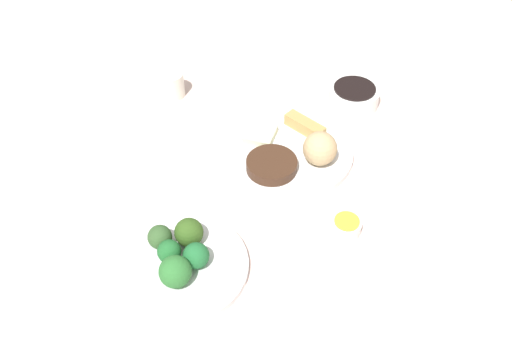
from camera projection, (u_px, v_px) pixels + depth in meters
The scene contains 17 objects.
tabletop at pixel (269, 161), 1.19m from camera, with size 2.20×2.20×0.02m, color beige.
main_plate at pixel (289, 152), 1.18m from camera, with size 0.27×0.27×0.02m, color white.
rice_scoop at pixel (320, 148), 1.13m from camera, with size 0.07×0.07×0.07m, color tan.
spring_roll at pixel (305, 126), 1.21m from camera, with size 0.09×0.03×0.03m, color tan.
crab_rangoon_wonton at pixel (260, 135), 1.20m from camera, with size 0.06×0.06×0.02m, color beige.
stir_fry_heap at pixel (272, 165), 1.13m from camera, with size 0.10×0.10×0.02m, color #402719.
broccoli_plate at pixel (180, 265), 0.98m from camera, with size 0.23×0.23×0.01m, color white.
broccoli_floret_0 at pixel (196, 256), 0.95m from camera, with size 0.05×0.05×0.05m, color #226B35.
broccoli_floret_1 at pixel (169, 251), 0.96m from camera, with size 0.04×0.04×0.04m, color #21662E.
broccoli_floret_2 at pixel (175, 272), 0.93m from camera, with size 0.05×0.05×0.05m, color #2F7332.
broccoli_floret_3 at pixel (160, 237), 0.99m from camera, with size 0.04×0.04×0.04m, color #365A2D.
broccoli_floret_5 at pixel (189, 232), 0.99m from camera, with size 0.05×0.05×0.05m, color #35591E.
soy_sauce_bowl at pixel (354, 96), 1.30m from camera, with size 0.12×0.12×0.04m, color white.
soy_sauce_bowl_liquid at pixel (355, 88), 1.28m from camera, with size 0.09×0.09×0.00m, color black.
sauce_ramekin_hot_mustard at pixel (346, 227), 1.03m from camera, with size 0.06×0.06×0.03m, color white.
sauce_ramekin_hot_mustard_liquid at pixel (347, 221), 1.02m from camera, with size 0.05×0.05×0.00m, color yellow.
teacup at pixel (172, 85), 1.32m from camera, with size 0.06×0.06×0.06m, color white.
Camera 1 is at (0.77, 0.39, 0.82)m, focal length 40.00 mm.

